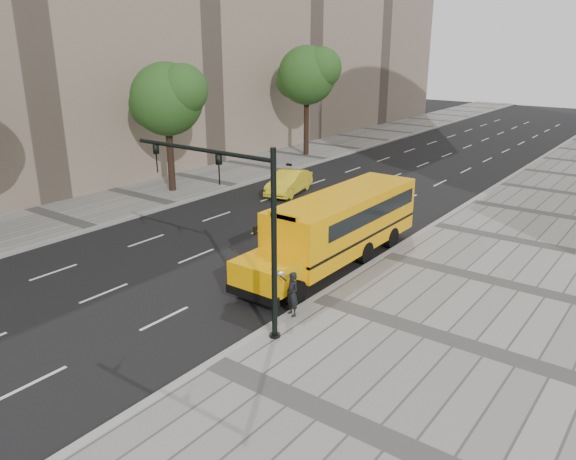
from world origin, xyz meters
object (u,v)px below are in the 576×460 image
Objects in this scene: tree_c at (308,75)px; pedestrian at (292,294)px; taxi_near at (317,225)px; traffic_signal at (239,214)px; taxi_far at (289,182)px; tree_b at (167,99)px; school_bus at (341,223)px.

tree_c is 5.60× the size of pedestrian.
taxi_near is 0.61× the size of traffic_signal.
taxi_far is (6.14, -10.82, -6.00)m from tree_c.
school_bus is (14.92, -3.65, -4.21)m from tree_b.
tree_b reaches higher than pedestrian.
tree_b is at bearing 166.26° from school_bus.
traffic_signal is (3.19, -9.31, 3.42)m from taxi_near.
traffic_signal is at bearing -59.21° from tree_c.
pedestrian is (4.15, -7.74, 0.29)m from taxi_near.
school_bus is 11.89m from taxi_far.
tree_c is at bearing 120.79° from traffic_signal.
taxi_far is at bearing 35.05° from tree_b.
taxi_near is 8.78m from pedestrian.
taxi_near is 8.72m from taxi_far.
tree_c is 30.22m from pedestrian.
tree_c is at bearing 89.98° from tree_b.
pedestrian is at bearing -56.07° from tree_c.
school_bus is 7.80m from traffic_signal.
pedestrian is 3.63m from traffic_signal.
school_bus is 6.12m from pedestrian.
taxi_near is at bearing 108.93° from traffic_signal.
traffic_signal is (15.61, -11.06, -1.89)m from tree_b.
school_bus is at bearing -51.55° from tree_c.
tree_b is at bearing 173.56° from pedestrian.
taxi_far is 17.29m from pedestrian.
traffic_signal is at bearing -84.67° from school_bus.
tree_b is 13.62m from taxi_near.
traffic_signal is (0.69, -7.41, 2.33)m from school_bus.
school_bus is at bearing -55.03° from taxi_far.
taxi_far is at bearing 137.77° from school_bus.
tree_b is at bearing -90.02° from tree_c.
school_bus is 7.14× the size of pedestrian.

